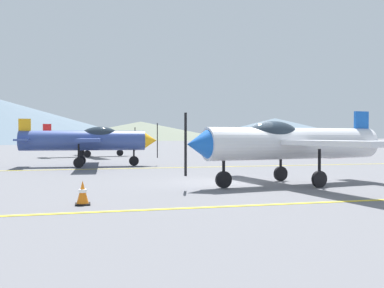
# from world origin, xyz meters

# --- Properties ---
(ground_plane) EXTENTS (400.00, 400.00, 0.00)m
(ground_plane) POSITION_xyz_m (0.00, 0.00, 0.00)
(ground_plane) COLOR slate
(apron_line_near) EXTENTS (80.00, 0.16, 0.01)m
(apron_line_near) POSITION_xyz_m (0.00, -4.30, 0.01)
(apron_line_near) COLOR yellow
(apron_line_near) RESTS_ON ground_plane
(apron_line_far) EXTENTS (80.00, 0.16, 0.01)m
(apron_line_far) POSITION_xyz_m (0.00, 8.05, 0.01)
(apron_line_far) COLOR yellow
(apron_line_far) RESTS_ON ground_plane
(airplane_near) EXTENTS (7.54, 8.63, 2.58)m
(airplane_near) POSITION_xyz_m (1.74, -0.52, 1.45)
(airplane_near) COLOR silver
(airplane_near) RESTS_ON ground_plane
(airplane_mid) EXTENTS (7.48, 8.61, 2.58)m
(airplane_mid) POSITION_xyz_m (-4.74, 10.11, 1.45)
(airplane_mid) COLOR #33478C
(airplane_mid) RESTS_ON ground_plane
(airplane_far) EXTENTS (7.55, 8.60, 2.58)m
(airplane_far) POSITION_xyz_m (-4.52, 21.27, 1.45)
(airplane_far) COLOR white
(airplane_far) RESTS_ON ground_plane
(car_sedan) EXTENTS (3.28, 4.66, 1.62)m
(car_sedan) POSITION_xyz_m (12.68, 16.88, 0.84)
(car_sedan) COLOR red
(car_sedan) RESTS_ON ground_plane
(traffic_cone_front) EXTENTS (0.36, 0.36, 0.59)m
(traffic_cone_front) POSITION_xyz_m (-5.03, -3.19, 0.29)
(traffic_cone_front) COLOR black
(traffic_cone_front) RESTS_ON ground_plane
(hill_centerright) EXTENTS (74.66, 74.66, 7.38)m
(hill_centerright) POSITION_xyz_m (17.15, 158.63, 3.69)
(hill_centerright) COLOR slate
(hill_centerright) RESTS_ON ground_plane
(hill_right) EXTENTS (73.26, 73.26, 9.00)m
(hill_right) POSITION_xyz_m (72.65, 151.20, 4.50)
(hill_right) COLOR slate
(hill_right) RESTS_ON ground_plane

